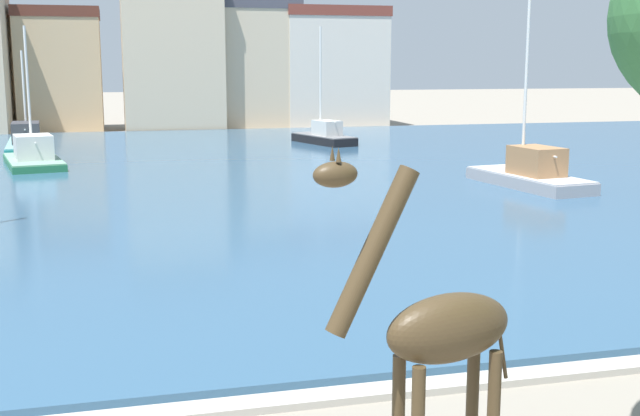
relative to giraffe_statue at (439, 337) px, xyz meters
The scene contains 11 objects.
harbor_water 28.15m from the giraffe_statue, 87.41° to the left, with size 78.32×48.56×0.25m, color #2D5170.
quay_edge_coping 4.30m from the giraffe_statue, 70.20° to the left, with size 78.32×0.50×0.12m, color #ADA89E.
giraffe_statue is the anchor object (origin of this frame).
sailboat_black 41.25m from the giraffe_statue, 77.26° to the left, with size 3.22×6.11×7.28m.
sailboat_teal 41.41m from the giraffe_statue, 101.20° to the left, with size 2.61×9.25×5.80m.
sailboat_green 33.90m from the giraffe_statue, 102.09° to the left, with size 3.45×7.21×6.83m.
sailboat_grey 24.80m from the giraffe_statue, 59.38° to the left, with size 2.80×7.07×9.41m.
townhouse_end_terrace 57.97m from the giraffe_statue, 96.94° to the left, with size 6.20×5.87×9.24m.
townhouse_tall_gabled 55.41m from the giraffe_statue, 88.63° to the left, with size 7.52×5.68×12.08m.
townhouse_narrow_midrow 57.26m from the giraffe_statue, 81.91° to the left, with size 6.40×5.83×10.03m.
townhouse_wide_warehouse 58.54m from the giraffe_statue, 75.91° to the left, with size 8.38×6.21×9.56m.
Camera 1 is at (-4.53, -2.17, 5.05)m, focal length 45.03 mm.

